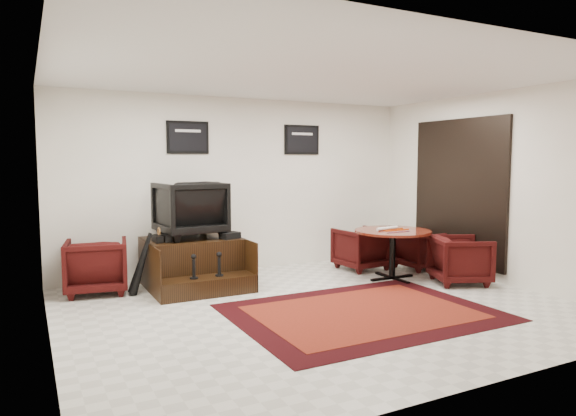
% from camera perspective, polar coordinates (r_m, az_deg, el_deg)
% --- Properties ---
extents(ground, '(6.00, 6.00, 0.00)m').
position_cam_1_polar(ground, '(6.42, 3.53, -10.95)').
color(ground, silver).
rests_on(ground, ground).
extents(room_shell, '(6.02, 5.02, 2.81)m').
position_cam_1_polar(room_shell, '(6.49, 6.18, 5.17)').
color(room_shell, white).
rests_on(room_shell, ground).
extents(area_rug, '(3.03, 2.27, 0.01)m').
position_cam_1_polar(area_rug, '(6.25, 8.31, -11.40)').
color(area_rug, black).
rests_on(area_rug, ground).
extents(shine_podium, '(1.33, 1.37, 0.68)m').
position_cam_1_polar(shine_podium, '(7.52, -10.43, -6.15)').
color(shine_podium, black).
rests_on(shine_podium, ground).
extents(shine_chair, '(0.95, 0.90, 0.91)m').
position_cam_1_polar(shine_chair, '(7.53, -10.85, 0.17)').
color(shine_chair, black).
rests_on(shine_chair, shine_podium).
extents(shoes_pair, '(0.23, 0.27, 0.10)m').
position_cam_1_polar(shoes_pair, '(7.25, -13.85, -3.30)').
color(shoes_pair, black).
rests_on(shoes_pair, shine_podium).
extents(polish_kit, '(0.31, 0.25, 0.09)m').
position_cam_1_polar(polish_kit, '(7.38, -6.47, -3.05)').
color(polish_kit, black).
rests_on(polish_kit, shine_podium).
extents(umbrella_black, '(0.32, 0.12, 0.86)m').
position_cam_1_polar(umbrella_black, '(7.18, -15.91, -5.90)').
color(umbrella_black, black).
rests_on(umbrella_black, ground).
extents(umbrella_hooked, '(0.32, 0.12, 0.85)m').
position_cam_1_polar(umbrella_hooked, '(7.26, -16.07, -5.78)').
color(umbrella_hooked, black).
rests_on(umbrella_hooked, ground).
extents(armchair_side, '(0.90, 0.85, 0.81)m').
position_cam_1_polar(armchair_side, '(7.46, -20.51, -5.78)').
color(armchair_side, black).
rests_on(armchair_side, ground).
extents(meeting_table, '(1.14, 1.14, 0.75)m').
position_cam_1_polar(meeting_table, '(7.92, 11.56, -3.07)').
color(meeting_table, '#46100A').
rests_on(meeting_table, ground).
extents(table_chair_back, '(0.79, 0.75, 0.76)m').
position_cam_1_polar(table_chair_back, '(8.60, 8.14, -4.23)').
color(table_chair_back, black).
rests_on(table_chair_back, ground).
extents(table_chair_window, '(0.69, 0.73, 0.70)m').
position_cam_1_polar(table_chair_window, '(8.84, 14.36, -4.29)').
color(table_chair_window, black).
rests_on(table_chair_window, ground).
extents(table_chair_corner, '(0.93, 0.96, 0.76)m').
position_cam_1_polar(table_chair_corner, '(7.94, 18.58, -5.24)').
color(table_chair_corner, black).
rests_on(table_chair_corner, ground).
extents(paper_roll, '(0.42, 0.12, 0.05)m').
position_cam_1_polar(paper_roll, '(7.90, 10.96, -2.24)').
color(paper_roll, silver).
rests_on(paper_roll, meeting_table).
extents(table_clutter, '(0.57, 0.34, 0.01)m').
position_cam_1_polar(table_clutter, '(7.88, 11.93, -2.42)').
color(table_clutter, '#E2510C').
rests_on(table_clutter, meeting_table).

